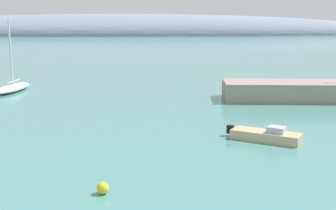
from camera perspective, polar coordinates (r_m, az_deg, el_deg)
The scene contains 4 objects.
distant_ridge at distance 257.37m, azimuth -5.46°, elevation 9.05°, with size 338.29×50.07×24.40m, color gray.
sailboat_white_mid_mooring at distance 52.34m, azimuth -19.57°, elevation 2.20°, with size 3.55×7.70×7.87m.
motorboat_sand_foreground at distance 29.57m, azimuth 12.67°, elevation -3.88°, with size 4.62×3.82×1.02m.
mooring_buoy_yellow at distance 20.45m, azimuth -8.50°, elevation -10.65°, with size 0.57×0.57×0.57m, color yellow.
Camera 1 is at (-1.24, -8.91, 7.73)m, focal length 46.74 mm.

